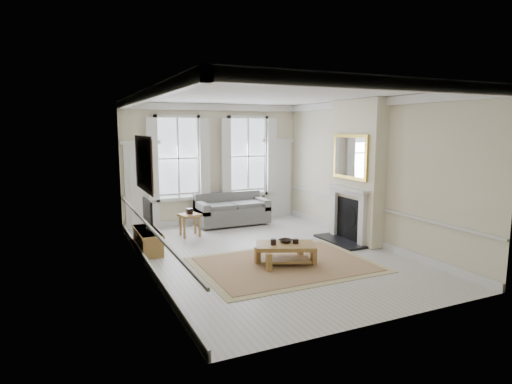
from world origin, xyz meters
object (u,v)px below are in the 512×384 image
side_table (190,218)px  coffee_table (286,248)px  tv_stand (148,240)px  sofa (232,211)px

side_table → coffee_table: side_table is taller
side_table → tv_stand: side_table is taller
sofa → tv_stand: 3.19m
tv_stand → coffee_table: bearing=-43.1°
sofa → coffee_table: bearing=-95.4°
sofa → coffee_table: (-0.37, -3.88, -0.02)m
coffee_table → side_table: bearing=133.6°
side_table → coffee_table: (1.10, -3.05, -0.11)m
coffee_table → tv_stand: size_ratio=1.00×
sofa → tv_stand: bearing=-147.5°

